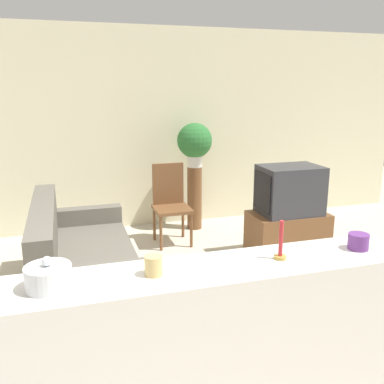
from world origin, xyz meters
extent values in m
cube|color=beige|center=(0.00, 3.43, 1.35)|extent=(9.00, 0.06, 2.70)
cube|color=#605B51|center=(-0.45, 1.41, 0.23)|extent=(0.88, 1.78, 0.47)
cube|color=#605B51|center=(-0.79, 1.41, 0.69)|extent=(0.20, 1.78, 0.44)
cube|color=#605B51|center=(-0.45, 0.60, 0.32)|extent=(0.88, 0.16, 0.65)
cube|color=#605B51|center=(-0.45, 2.22, 0.32)|extent=(0.88, 0.16, 0.65)
cube|color=brown|center=(1.81, 1.74, 0.27)|extent=(0.87, 0.51, 0.53)
cube|color=#333338|center=(1.81, 1.74, 0.80)|extent=(0.66, 0.48, 0.54)
cube|color=black|center=(1.48, 1.74, 0.80)|extent=(0.02, 0.39, 0.42)
cube|color=brown|center=(0.66, 2.55, 0.45)|extent=(0.44, 0.44, 0.04)
cube|color=brown|center=(0.66, 2.75, 0.73)|extent=(0.40, 0.04, 0.52)
cylinder|color=brown|center=(0.47, 2.36, 0.21)|extent=(0.04, 0.04, 0.43)
cylinder|color=brown|center=(0.85, 2.36, 0.21)|extent=(0.04, 0.04, 0.43)
cylinder|color=brown|center=(0.47, 2.74, 0.21)|extent=(0.04, 0.04, 0.43)
cylinder|color=brown|center=(0.85, 2.74, 0.21)|extent=(0.04, 0.04, 0.43)
cylinder|color=brown|center=(1.10, 3.05, 0.43)|extent=(0.20, 0.20, 0.87)
cylinder|color=white|center=(1.10, 3.05, 0.95)|extent=(0.20, 0.20, 0.16)
sphere|color=#2D7033|center=(1.10, 3.05, 1.22)|extent=(0.47, 0.47, 0.47)
cube|color=silver|center=(0.00, -0.31, 0.48)|extent=(2.72, 0.44, 0.95)
cylinder|color=silver|center=(-0.69, -0.31, 1.01)|extent=(0.23, 0.23, 0.12)
sphere|color=silver|center=(-0.69, -0.31, 1.10)|extent=(0.05, 0.05, 0.05)
cylinder|color=tan|center=(-0.16, -0.31, 1.01)|extent=(0.10, 0.10, 0.11)
cylinder|color=#B7933D|center=(0.58, -0.31, 0.96)|extent=(0.07, 0.07, 0.02)
cylinder|color=#B7282D|center=(0.58, -0.31, 1.08)|extent=(0.02, 0.02, 0.21)
cylinder|color=#66337F|center=(1.11, -0.31, 1.00)|extent=(0.12, 0.12, 0.10)
camera|label=1|loc=(-0.58, -2.37, 1.93)|focal=40.00mm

